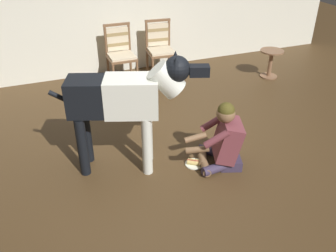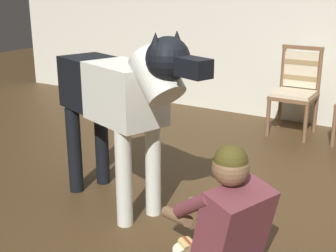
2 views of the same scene
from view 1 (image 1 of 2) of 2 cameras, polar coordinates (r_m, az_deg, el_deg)
ground_plane at (r=4.51m, az=0.92°, el=-4.61°), size 15.90×15.90×0.00m
back_wall at (r=6.67m, az=-9.26°, el=19.06°), size 9.19×0.10×2.60m
dining_chair_left_of_pair at (r=6.42m, az=-7.58°, el=11.70°), size 0.46×0.47×0.98m
dining_chair_right_of_pair at (r=6.62m, az=-1.31°, el=12.55°), size 0.50×0.50×0.98m
person_sitting_on_floor at (r=4.22m, az=8.67°, el=-2.28°), size 0.73×0.60×0.82m
large_dog at (r=3.90m, az=-6.75°, el=4.20°), size 1.62×0.73×1.39m
hot_dog_on_plate at (r=4.35m, az=4.20°, el=-5.78°), size 0.23×0.23×0.06m
round_side_table at (r=6.83m, az=15.88°, el=9.81°), size 0.41×0.41×0.50m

